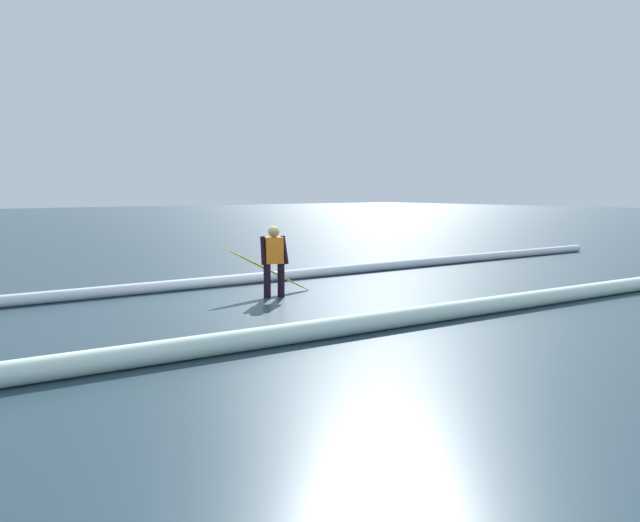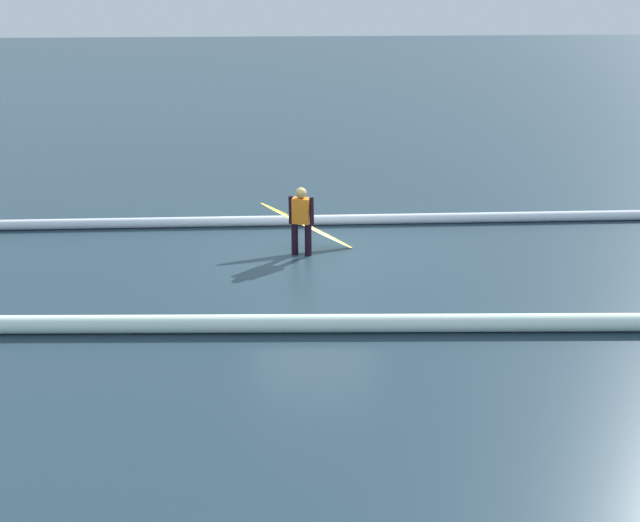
{
  "view_description": "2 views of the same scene",
  "coord_description": "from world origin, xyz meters",
  "views": [
    {
      "loc": [
        7.43,
        10.6,
        2.11
      ],
      "look_at": [
        0.3,
        1.5,
        0.85
      ],
      "focal_mm": 37.13,
      "sensor_mm": 36.0,
      "label": 1
    },
    {
      "loc": [
        0.98,
        13.86,
        5.11
      ],
      "look_at": [
        0.05,
        2.33,
        0.74
      ],
      "focal_mm": 41.12,
      "sensor_mm": 36.0,
      "label": 2
    }
  ],
  "objects": [
    {
      "name": "wave_crest_foreground",
      "position": [
        -0.72,
        -1.94,
        0.12
      ],
      "size": [
        25.07,
        0.93,
        0.23
      ],
      "primitive_type": "cylinder",
      "rotation": [
        0.0,
        1.57,
        -0.03
      ],
      "color": "white",
      "rests_on": "ground_plane"
    },
    {
      "name": "ground_plane",
      "position": [
        0.0,
        0.0,
        0.0
      ],
      "size": [
        134.06,
        134.06,
        0.0
      ],
      "primitive_type": "plane",
      "color": "#213641"
    },
    {
      "name": "wave_crest_midground",
      "position": [
        0.55,
        3.48,
        0.14
      ],
      "size": [
        15.45,
        1.39,
        0.29
      ],
      "primitive_type": "cylinder",
      "rotation": [
        0.0,
        1.57,
        -0.07
      ],
      "color": "white",
      "rests_on": "ground_plane"
    },
    {
      "name": "surfboard",
      "position": [
        0.1,
        -0.41,
        0.49
      ],
      "size": [
        1.92,
        0.41,
        1.0
      ],
      "color": "yellow",
      "rests_on": "ground_plane"
    },
    {
      "name": "surfer",
      "position": [
        0.24,
        -0.02,
        0.78
      ],
      "size": [
        0.5,
        0.33,
        1.4
      ],
      "rotation": [
        0.0,
        0.0,
        2.8
      ],
      "color": "black",
      "rests_on": "ground_plane"
    }
  ]
}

